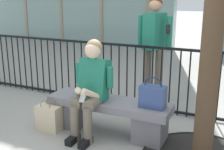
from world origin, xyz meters
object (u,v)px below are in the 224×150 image
(stone_bench, at_px, (109,113))
(handbag_on_bench, at_px, (153,96))
(shopping_bag, at_px, (49,118))
(bystander_at_railing, at_px, (154,42))
(seated_person_with_phone, at_px, (91,86))

(stone_bench, height_order, handbag_on_bench, handbag_on_bench)
(stone_bench, relative_size, handbag_on_bench, 4.27)
(handbag_on_bench, height_order, shopping_bag, handbag_on_bench)
(handbag_on_bench, height_order, bystander_at_railing, bystander_at_railing)
(shopping_bag, xyz_separation_m, bystander_at_railing, (0.89, 1.62, 0.83))
(seated_person_with_phone, distance_m, shopping_bag, 0.74)
(shopping_bag, height_order, bystander_at_railing, bystander_at_railing)
(handbag_on_bench, distance_m, bystander_at_railing, 1.46)
(seated_person_with_phone, xyz_separation_m, shopping_bag, (-0.55, -0.16, -0.47))
(seated_person_with_phone, xyz_separation_m, handbag_on_bench, (0.76, 0.12, -0.06))
(seated_person_with_phone, bearing_deg, shopping_bag, -163.87)
(shopping_bag, relative_size, bystander_at_railing, 0.26)
(seated_person_with_phone, relative_size, bystander_at_railing, 0.71)
(stone_bench, relative_size, bystander_at_railing, 0.94)
(handbag_on_bench, bearing_deg, shopping_bag, -168.06)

